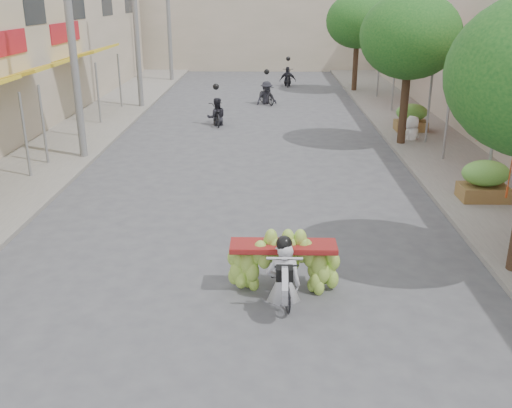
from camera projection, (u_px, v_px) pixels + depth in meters
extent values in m
cube|color=gray|center=(67.00, 136.00, 21.59)|extent=(4.00, 60.00, 0.12)
cube|color=gray|center=(438.00, 138.00, 21.31)|extent=(4.00, 60.00, 0.12)
cylinder|color=slate|center=(25.00, 137.00, 16.28)|extent=(0.08, 0.08, 2.55)
cube|color=gold|center=(33.00, 70.00, 18.79)|extent=(1.77, 4.00, 0.53)
cylinder|color=slate|center=(43.00, 126.00, 17.59)|extent=(0.08, 0.08, 2.55)
cylinder|color=slate|center=(80.00, 105.00, 20.97)|extent=(0.08, 0.08, 2.55)
cube|color=#AF1725|center=(3.00, 44.00, 18.51)|extent=(0.10, 3.50, 0.80)
cube|color=gold|center=(88.00, 53.00, 24.42)|extent=(1.77, 4.00, 0.53)
cylinder|color=slate|center=(98.00, 94.00, 23.22)|extent=(0.08, 0.08, 2.55)
cylinder|color=slate|center=(120.00, 82.00, 26.60)|extent=(0.08, 0.08, 2.55)
cube|color=#AF1725|center=(65.00, 32.00, 24.14)|extent=(0.10, 3.50, 0.80)
cube|color=#1E2328|center=(34.00, 9.00, 20.98)|extent=(0.08, 2.00, 1.10)
cube|color=#1E2328|center=(77.00, 6.00, 25.68)|extent=(0.08, 2.00, 1.10)
cube|color=#1E2328|center=(107.00, 5.00, 30.37)|extent=(0.08, 2.00, 1.10)
cube|color=#1E2328|center=(128.00, 3.00, 35.06)|extent=(0.08, 2.00, 1.10)
cube|color=red|center=(503.00, 85.00, 15.69)|extent=(1.77, 4.20, 0.53)
cylinder|color=slate|center=(491.00, 155.00, 14.43)|extent=(0.08, 0.08, 2.55)
cylinder|color=slate|center=(447.00, 123.00, 18.00)|extent=(0.08, 0.08, 2.55)
cube|color=red|center=(441.00, 61.00, 21.32)|extent=(1.77, 4.20, 0.53)
cylinder|color=slate|center=(429.00, 110.00, 20.06)|extent=(0.08, 0.08, 2.55)
cylinder|color=slate|center=(404.00, 93.00, 23.63)|extent=(0.08, 0.08, 2.55)
cube|color=red|center=(405.00, 48.00, 26.95)|extent=(1.77, 4.20, 0.53)
cylinder|color=slate|center=(394.00, 85.00, 25.69)|extent=(0.08, 0.08, 2.55)
cylinder|color=slate|center=(378.00, 74.00, 29.26)|extent=(0.08, 0.08, 2.55)
cube|color=#BAAA93|center=(260.00, 18.00, 41.85)|extent=(20.00, 6.00, 7.00)
cylinder|color=slate|center=(71.00, 33.00, 17.39)|extent=(0.24, 0.24, 8.00)
cylinder|color=slate|center=(136.00, 21.00, 25.83)|extent=(0.24, 0.24, 8.00)
cylinder|color=slate|center=(169.00, 14.00, 34.28)|extent=(0.24, 0.24, 8.00)
cylinder|color=#3A2719|center=(404.00, 101.00, 19.87)|extent=(0.28, 0.28, 3.20)
ellipsoid|color=#235C1C|center=(410.00, 36.00, 19.11)|extent=(3.40, 3.40, 2.90)
cylinder|color=#3A2719|center=(355.00, 63.00, 31.13)|extent=(0.28, 0.28, 3.20)
ellipsoid|color=#235C1C|center=(358.00, 21.00, 30.38)|extent=(3.40, 3.40, 2.90)
cube|color=brown|center=(483.00, 190.00, 14.65)|extent=(1.20, 0.80, 0.50)
ellipsoid|color=#60A63E|center=(486.00, 169.00, 14.45)|extent=(1.20, 0.88, 0.66)
cube|color=brown|center=(411.00, 124.00, 22.16)|extent=(1.20, 0.80, 0.50)
ellipsoid|color=#60A63E|center=(412.00, 109.00, 21.96)|extent=(1.20, 0.88, 0.66)
imported|color=black|center=(283.00, 277.00, 9.99)|extent=(0.62, 1.53, 0.87)
cylinder|color=silver|center=(285.00, 286.00, 9.31)|extent=(0.10, 0.66, 0.66)
cube|color=black|center=(285.00, 273.00, 9.34)|extent=(0.28, 0.22, 0.22)
cylinder|color=silver|center=(285.00, 259.00, 9.36)|extent=(0.60, 0.05, 0.05)
cube|color=maroon|center=(283.00, 246.00, 10.16)|extent=(1.90, 0.55, 0.10)
imported|color=silver|center=(284.00, 241.00, 9.69)|extent=(0.61, 0.45, 1.70)
sphere|color=black|center=(285.00, 196.00, 9.38)|extent=(0.28, 0.28, 0.28)
imported|color=white|center=(413.00, 116.00, 20.58)|extent=(0.99, 0.91, 1.73)
imported|color=black|center=(217.00, 115.00, 23.59)|extent=(0.85, 1.59, 0.85)
imported|color=#222128|center=(216.00, 98.00, 23.35)|extent=(0.87, 0.63, 1.65)
sphere|color=black|center=(216.00, 87.00, 23.19)|extent=(0.26, 0.26, 0.26)
imported|color=black|center=(267.00, 95.00, 28.06)|extent=(1.13, 1.59, 0.92)
imported|color=#222128|center=(267.00, 81.00, 27.83)|extent=(1.19, 0.98, 1.65)
sphere|color=black|center=(267.00, 72.00, 27.67)|extent=(0.26, 0.26, 0.26)
imported|color=black|center=(288.00, 78.00, 33.71)|extent=(0.68, 1.69, 0.94)
imported|color=#222128|center=(288.00, 67.00, 33.49)|extent=(0.98, 0.58, 1.65)
sphere|color=black|center=(288.00, 59.00, 33.33)|extent=(0.26, 0.26, 0.26)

